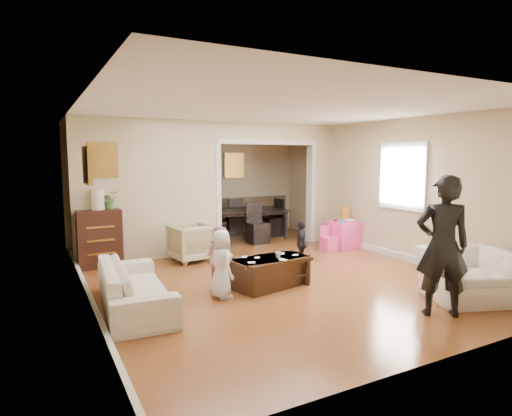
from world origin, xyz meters
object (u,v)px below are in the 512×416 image
armchair_back (192,243)px  coffee_table (270,272)px  play_table (343,235)px  adult_person (443,246)px  sofa (135,286)px  armchair_front (466,275)px  coffee_cup (278,255)px  dresser (99,238)px  table_lamp (98,199)px  dining_table (245,224)px  child_kneel_a (221,264)px  cyan_cup (341,221)px  child_toddler (301,243)px  child_kneel_b (219,257)px

armchair_back → coffee_table: bearing=97.0°
play_table → adult_person: (-1.48, -3.60, 0.57)m
sofa → coffee_table: sofa is taller
armchair_front → coffee_cup: armchair_front is taller
dresser → table_lamp: 0.68m
coffee_cup → dining_table: 3.75m
coffee_table → coffee_cup: bearing=-26.6°
coffee_table → adult_person: bearing=-58.0°
table_lamp → child_kneel_a: (1.22, -2.50, -0.72)m
cyan_cup → child_kneel_a: size_ratio=0.09×
dresser → child_toddler: bearing=-27.2°
armchair_back → child_kneel_a: child_kneel_a is taller
coffee_cup → play_table: size_ratio=0.16×
play_table → child_toddler: child_toddler is taller
dresser → coffee_table: size_ratio=0.88×
cyan_cup → child_kneel_a: (-3.45, -1.73, -0.12)m
dining_table → adult_person: adult_person is taller
armchair_front → cyan_cup: armchair_front is taller
dresser → dining_table: bearing=18.8°
sofa → play_table: (4.68, 1.63, -0.01)m
armchair_back → coffee_cup: bearing=99.3°
armchair_front → dining_table: size_ratio=0.54×
child_kneel_b → table_lamp: bearing=0.4°
adult_person → armchair_front: bearing=-130.4°
armchair_front → child_kneel_b: size_ratio=1.14×
armchair_back → child_kneel_a: 2.21m
coffee_cup → dining_table: size_ratio=0.05×
child_kneel_b → coffee_table: bearing=-146.5°
dining_table → child_toddler: (-0.26, -2.75, 0.07)m
sofa → dresser: dresser is taller
adult_person → table_lamp: bearing=-18.8°
coffee_cup → child_kneel_b: 0.87m
child_toddler → coffee_table: bearing=-17.8°
dresser → armchair_back: bearing=-11.8°
cyan_cup → adult_person: (-1.38, -3.55, 0.26)m
play_table → child_toddler: 1.88m
armchair_back → child_kneel_a: size_ratio=0.79×
armchair_front → coffee_cup: (-1.91, 1.70, 0.13)m
armchair_back → child_toddler: (1.56, -1.28, 0.07)m
armchair_front → coffee_cup: 2.56m
child_kneel_b → cyan_cup: bearing=-102.1°
play_table → child_kneel_a: 3.98m
play_table → adult_person: 3.93m
table_lamp → coffee_cup: size_ratio=3.94×
armchair_back → child_toddler: 2.02m
sofa → armchair_front: size_ratio=1.88×
armchair_back → child_kneel_b: size_ratio=0.81×
armchair_front → child_toddler: 2.68m
dresser → child_kneel_b: bearing=-56.3°
child_kneel_b → child_toddler: (1.75, 0.45, -0.05)m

